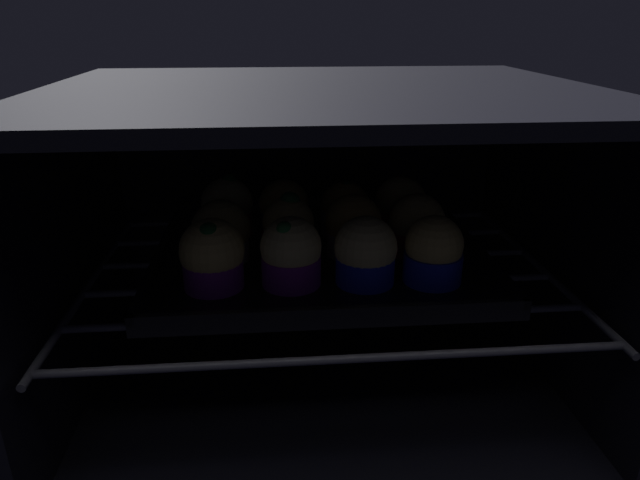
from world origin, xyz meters
TOP-DOWN VIEW (x-y plane):
  - oven_cavity at (0.00, 26.25)cm, footprint 59.00×47.00cm
  - oven_rack at (0.00, 22.00)cm, footprint 54.80×42.00cm
  - baking_tray at (0.00, 23.42)cm, footprint 39.52×31.58cm
  - muffin_row0_col0 at (-12.14, 15.71)cm, footprint 6.94×6.94cm
  - muffin_row0_col1 at (-3.80, 15.73)cm, footprint 6.63×6.63cm
  - muffin_row0_col2 at (4.23, 15.45)cm, footprint 6.84×6.84cm
  - muffin_row0_col3 at (11.67, 15.17)cm, footprint 6.46×6.46cm
  - muffin_row1_col0 at (-11.75, 23.31)cm, footprint 7.00×7.00cm
  - muffin_row1_col1 at (-3.79, 23.46)cm, footprint 6.46×6.46cm
  - muffin_row1_col2 at (4.07, 23.57)cm, footprint 6.88×6.88cm
  - muffin_row1_col3 at (11.77, 23.17)cm, footprint 6.80×6.80cm
  - muffin_row2_col0 at (-11.54, 31.52)cm, footprint 6.78×6.78cm
  - muffin_row2_col1 at (-4.10, 31.51)cm, footprint 6.61×6.61cm
  - muffin_row2_col2 at (4.00, 31.06)cm, footprint 6.49×6.49cm
  - muffin_row2_col3 at (11.53, 31.19)cm, footprint 6.80×6.80cm

SIDE VIEW (x-z plane):
  - oven_rack at x=0.00cm, z-range 13.20..14.00cm
  - baking_tray at x=0.00cm, z-range 13.58..15.78cm
  - oven_cavity at x=0.00cm, z-range -1.50..35.50cm
  - muffin_row2_col2 at x=4.00cm, z-range 14.76..21.91cm
  - muffin_row1_col0 at x=-11.75cm, z-range 14.73..22.03cm
  - muffin_row2_col1 at x=-4.10cm, z-range 14.79..22.11cm
  - muffin_row1_col3 at x=11.77cm, z-range 14.81..22.31cm
  - muffin_row2_col3 at x=11.53cm, z-range 14.81..22.31cm
  - muffin_row0_col2 at x=4.23cm, z-range 14.81..22.35cm
  - muffin_row0_col3 at x=11.67cm, z-range 14.84..22.34cm
  - muffin_row1_col2 at x=4.07cm, z-range 14.84..22.37cm
  - muffin_row1_col1 at x=-3.79cm, z-range 14.63..22.69cm
  - muffin_row0_col1 at x=-3.80cm, z-range 14.87..22.55cm
  - muffin_row0_col0 at x=-12.14cm, z-range 14.88..22.61cm
  - muffin_row2_col0 at x=-11.54cm, z-range 14.67..22.92cm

